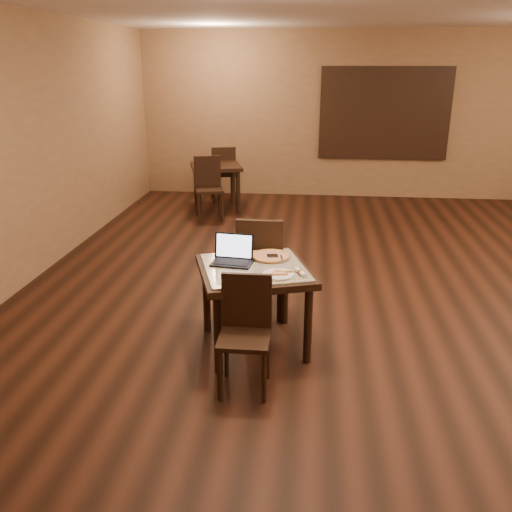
# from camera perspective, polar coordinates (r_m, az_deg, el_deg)

# --- Properties ---
(ground) EXTENTS (10.00, 10.00, 0.00)m
(ground) POSITION_cam_1_polar(r_m,az_deg,el_deg) (5.94, 12.80, -4.91)
(ground) COLOR black
(ground) RESTS_ON ground
(wall_back) EXTENTS (8.00, 0.02, 3.00)m
(wall_back) POSITION_cam_1_polar(r_m,az_deg,el_deg) (10.44, 10.52, 14.29)
(wall_back) COLOR #846243
(wall_back) RESTS_ON ground
(wall_left) EXTENTS (0.02, 10.00, 3.00)m
(wall_left) POSITION_cam_1_polar(r_m,az_deg,el_deg) (6.35, -25.19, 9.51)
(wall_left) COLOR #846243
(wall_left) RESTS_ON ground
(mural) EXTENTS (2.34, 0.05, 1.64)m
(mural) POSITION_cam_1_polar(r_m,az_deg,el_deg) (10.44, 13.38, 14.38)
(mural) COLOR #245585
(mural) RESTS_ON wall_back
(tiled_table) EXTENTS (1.16, 1.16, 0.76)m
(tiled_table) POSITION_cam_1_polar(r_m,az_deg,el_deg) (4.70, -0.18, -2.30)
(tiled_table) COLOR black
(tiled_table) RESTS_ON ground
(chair_main_near) EXTENTS (0.39, 0.39, 0.90)m
(chair_main_near) POSITION_cam_1_polar(r_m,az_deg,el_deg) (4.21, -1.12, -7.35)
(chair_main_near) COLOR black
(chair_main_near) RESTS_ON ground
(chair_main_far) EXTENTS (0.46, 0.46, 1.04)m
(chair_main_far) POSITION_cam_1_polar(r_m,az_deg,el_deg) (5.30, 0.52, -0.59)
(chair_main_far) COLOR black
(chair_main_far) RESTS_ON ground
(laptop) EXTENTS (0.37, 0.31, 0.24)m
(laptop) POSITION_cam_1_polar(r_m,az_deg,el_deg) (4.77, -2.43, 0.11)
(laptop) COLOR black
(laptop) RESTS_ON tiled_table
(plate) EXTENTS (0.26, 0.26, 0.01)m
(plate) POSITION_cam_1_polar(r_m,az_deg,el_deg) (4.48, 2.36, -1.95)
(plate) COLOR white
(plate) RESTS_ON tiled_table
(pizza_slice) EXTENTS (0.21, 0.21, 0.02)m
(pizza_slice) POSITION_cam_1_polar(r_m,az_deg,el_deg) (4.47, 2.37, -1.78)
(pizza_slice) COLOR beige
(pizza_slice) RESTS_ON plate
(pizza_pan) EXTENTS (0.38, 0.38, 0.01)m
(pizza_pan) POSITION_cam_1_polar(r_m,az_deg,el_deg) (4.88, 1.53, -0.14)
(pizza_pan) COLOR silver
(pizza_pan) RESTS_ON tiled_table
(pizza_whole) EXTENTS (0.34, 0.34, 0.02)m
(pizza_whole) POSITION_cam_1_polar(r_m,az_deg,el_deg) (4.87, 1.53, 0.01)
(pizza_whole) COLOR beige
(pizza_whole) RESTS_ON pizza_pan
(spatula) EXTENTS (0.14, 0.25, 0.01)m
(spatula) POSITION_cam_1_polar(r_m,az_deg,el_deg) (4.85, 1.75, 0.02)
(spatula) COLOR silver
(spatula) RESTS_ON pizza_whole
(napkin_roll) EXTENTS (0.11, 0.17, 0.04)m
(napkin_roll) POSITION_cam_1_polar(r_m,az_deg,el_deg) (4.51, 4.69, -1.72)
(napkin_roll) COLOR white
(napkin_roll) RESTS_ON tiled_table
(other_table_b) EXTENTS (1.03, 1.03, 0.77)m
(other_table_b) POSITION_cam_1_polar(r_m,az_deg,el_deg) (9.45, -4.22, 8.78)
(other_table_b) COLOR black
(other_table_b) RESTS_ON ground
(other_table_b_chair_near) EXTENTS (0.54, 0.54, 1.00)m
(other_table_b_chair_near) POSITION_cam_1_polar(r_m,az_deg,el_deg) (8.90, -5.04, 7.57)
(other_table_b_chair_near) COLOR black
(other_table_b_chair_near) RESTS_ON ground
(other_table_b_chair_far) EXTENTS (0.54, 0.54, 1.00)m
(other_table_b_chair_far) POSITION_cam_1_polar(r_m,az_deg,el_deg) (10.03, -3.47, 8.97)
(other_table_b_chair_far) COLOR black
(other_table_b_chair_far) RESTS_ON ground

